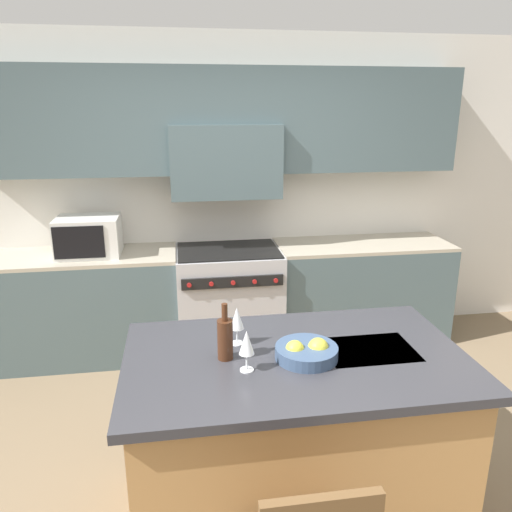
{
  "coord_description": "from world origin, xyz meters",
  "views": [
    {
      "loc": [
        -0.4,
        -2.27,
        2.1
      ],
      "look_at": [
        0.06,
        0.68,
        1.19
      ],
      "focal_mm": 35.0,
      "sensor_mm": 36.0,
      "label": 1
    }
  ],
  "objects_px": {
    "range_stove": "(229,299)",
    "microwave": "(89,236)",
    "wine_glass_far": "(237,319)",
    "wine_bottle": "(225,338)",
    "wine_glass_near": "(247,344)",
    "fruit_bowl": "(307,352)"
  },
  "relations": [
    {
      "from": "wine_bottle",
      "to": "wine_glass_near",
      "type": "bearing_deg",
      "value": -56.76
    },
    {
      "from": "wine_glass_near",
      "to": "wine_glass_far",
      "type": "height_order",
      "value": "same"
    },
    {
      "from": "microwave",
      "to": "wine_glass_far",
      "type": "xyz_separation_m",
      "value": [
        1.0,
        -1.84,
        0.0
      ]
    },
    {
      "from": "microwave",
      "to": "wine_bottle",
      "type": "distance_m",
      "value": 2.19
    },
    {
      "from": "range_stove",
      "to": "wine_glass_far",
      "type": "bearing_deg",
      "value": -94.37
    },
    {
      "from": "wine_glass_near",
      "to": "fruit_bowl",
      "type": "distance_m",
      "value": 0.32
    },
    {
      "from": "wine_glass_near",
      "to": "wine_bottle",
      "type": "bearing_deg",
      "value": 123.24
    },
    {
      "from": "range_stove",
      "to": "microwave",
      "type": "distance_m",
      "value": 1.3
    },
    {
      "from": "wine_glass_near",
      "to": "wine_glass_far",
      "type": "xyz_separation_m",
      "value": [
        -0.01,
        0.27,
        0.0
      ]
    },
    {
      "from": "range_stove",
      "to": "microwave",
      "type": "relative_size",
      "value": 1.84
    },
    {
      "from": "wine_bottle",
      "to": "fruit_bowl",
      "type": "height_order",
      "value": "wine_bottle"
    },
    {
      "from": "wine_glass_far",
      "to": "range_stove",
      "type": "bearing_deg",
      "value": 85.63
    },
    {
      "from": "wine_bottle",
      "to": "wine_glass_far",
      "type": "height_order",
      "value": "wine_bottle"
    },
    {
      "from": "microwave",
      "to": "wine_glass_far",
      "type": "bearing_deg",
      "value": -61.39
    },
    {
      "from": "wine_glass_far",
      "to": "wine_bottle",
      "type": "bearing_deg",
      "value": -117.5
    },
    {
      "from": "range_stove",
      "to": "fruit_bowl",
      "type": "height_order",
      "value": "fruit_bowl"
    },
    {
      "from": "microwave",
      "to": "range_stove",
      "type": "bearing_deg",
      "value": -0.94
    },
    {
      "from": "wine_bottle",
      "to": "wine_glass_near",
      "type": "height_order",
      "value": "wine_bottle"
    },
    {
      "from": "range_stove",
      "to": "wine_glass_near",
      "type": "distance_m",
      "value": 2.18
    },
    {
      "from": "wine_bottle",
      "to": "microwave",
      "type": "bearing_deg",
      "value": 115.14
    },
    {
      "from": "microwave",
      "to": "wine_bottle",
      "type": "relative_size",
      "value": 1.78
    },
    {
      "from": "fruit_bowl",
      "to": "wine_glass_near",
      "type": "bearing_deg",
      "value": -166.74
    }
  ]
}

